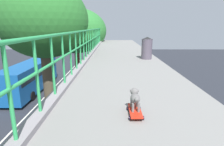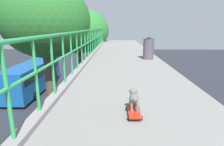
{
  "view_description": "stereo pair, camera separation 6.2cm",
  "coord_description": "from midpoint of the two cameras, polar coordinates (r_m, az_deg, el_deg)",
  "views": [
    {
      "loc": [
        0.8,
        -0.71,
        7.32
      ],
      "look_at": [
        0.78,
        2.95,
        6.39
      ],
      "focal_mm": 29.58,
      "sensor_mm": 36.0,
      "label": 1
    },
    {
      "loc": [
        0.86,
        -0.71,
        7.32
      ],
      "look_at": [
        0.78,
        2.95,
        6.39
      ],
      "focal_mm": 29.58,
      "sensor_mm": 36.0,
      "label": 2
    }
  ],
  "objects": [
    {
      "name": "toy_skateboard",
      "position": [
        2.78,
        7.35,
        -11.58
      ],
      "size": [
        0.22,
        0.48,
        0.08
      ],
      "color": "red",
      "rests_on": "overpass_deck"
    },
    {
      "name": "roadside_tree_far",
      "position": [
        16.71,
        -10.21,
        12.59
      ],
      "size": [
        5.29,
        5.29,
        8.88
      ],
      "color": "brown",
      "rests_on": "ground"
    },
    {
      "name": "roadside_tree_mid",
      "position": [
        9.37,
        -19.45,
        14.19
      ],
      "size": [
        4.09,
        4.09,
        9.35
      ],
      "color": "#4C4231",
      "rests_on": "ground"
    },
    {
      "name": "city_bus",
      "position": [
        23.11,
        -22.91,
        -0.6
      ],
      "size": [
        2.77,
        10.62,
        3.28
      ],
      "color": "#135095",
      "rests_on": "ground"
    },
    {
      "name": "litter_bin",
      "position": [
        7.47,
        11.45,
        7.63
      ],
      "size": [
        0.42,
        0.42,
        0.87
      ],
      "color": "#524956",
      "rests_on": "overpass_deck"
    },
    {
      "name": "small_dog",
      "position": [
        2.74,
        7.37,
        -7.45
      ],
      "size": [
        0.14,
        0.35,
        0.29
      ],
      "color": "slate",
      "rests_on": "toy_skateboard"
    }
  ]
}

